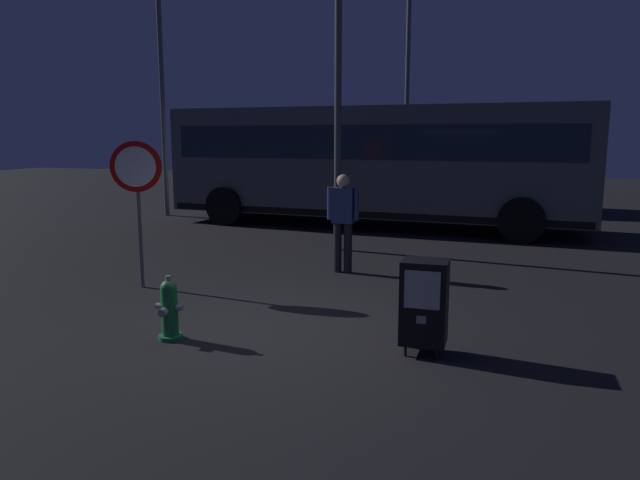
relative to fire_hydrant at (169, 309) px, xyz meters
The scene contains 10 objects.
ground_plane 1.21m from the fire_hydrant, 38.21° to the left, with size 60.00×60.00×0.00m, color black.
fire_hydrant is the anchor object (origin of this frame).
newspaper_box_primary 2.87m from the fire_hydrant, ahead, with size 0.48×0.42×1.02m.
stop_sign 2.90m from the fire_hydrant, 130.05° to the left, with size 0.71×0.31×2.23m.
pedestrian 4.09m from the fire_hydrant, 75.65° to the left, with size 0.55×0.22×1.67m.
bus_near 9.45m from the fire_hydrant, 87.53° to the left, with size 10.66×3.42×3.00m.
bus_far 14.19m from the fire_hydrant, 88.41° to the left, with size 10.55×2.97×3.00m.
street_light_near_right 12.08m from the fire_hydrant, 121.14° to the left, with size 0.32×0.32×8.05m.
street_light_far_left 7.22m from the fire_hydrant, 86.49° to the left, with size 0.32×0.32×7.83m.
street_light_far_right 13.89m from the fire_hydrant, 87.63° to the left, with size 0.32×0.32×7.49m.
Camera 1 is at (2.68, -6.58, 2.30)m, focal length 34.00 mm.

